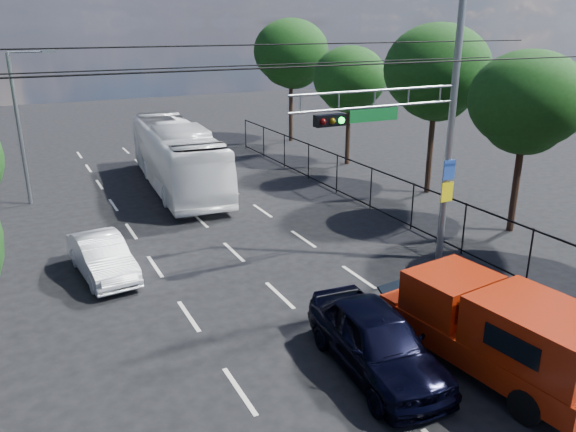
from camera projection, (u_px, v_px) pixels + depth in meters
lane_markings at (216, 235)px, 22.94m from camera, size 6.12×38.00×0.01m
signal_mast at (424, 119)px, 18.41m from camera, size 6.43×0.39×9.50m
streetlight_left at (22, 121)px, 25.73m from camera, size 2.09×0.22×7.08m
utility_wires at (266, 59)px, 16.22m from camera, size 22.00×5.04×0.74m
fence_right at (395, 198)px, 24.29m from camera, size 0.06×34.03×2.00m
tree_right_b at (526, 109)px, 21.86m from camera, size 4.50×4.50×7.31m
tree_right_c at (436, 78)px, 26.96m from camera, size 5.10×5.10×8.29m
tree_right_d at (350, 83)px, 32.99m from camera, size 4.32×4.32×7.02m
tree_right_e at (291, 57)px, 39.48m from camera, size 5.28×5.28×8.58m
red_pickup at (496, 328)px, 13.65m from camera, size 2.80×6.17×2.22m
navy_hatchback at (376, 340)px, 13.78m from camera, size 2.39×5.02×1.65m
white_bus at (177, 156)px, 29.09m from camera, size 3.68×12.14×3.33m
white_van at (102, 257)px, 19.06m from camera, size 1.87×4.31×1.38m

